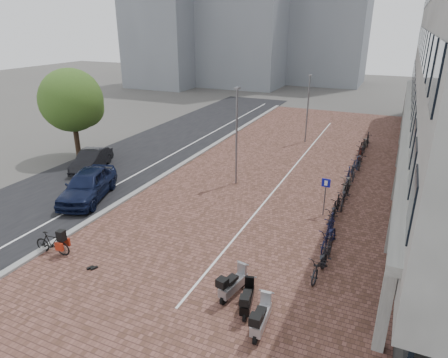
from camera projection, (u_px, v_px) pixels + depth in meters
ground at (168, 253)px, 17.21m from camera, size 140.00×140.00×0.00m
plaza_brick at (287, 171)px, 26.61m from camera, size 14.50×42.00×0.04m
street_asphalt at (151, 151)px, 30.80m from camera, size 8.00×50.00×0.03m
curb at (195, 157)px, 29.29m from camera, size 0.35×42.00×0.14m
lane_line at (173, 154)px, 30.03m from camera, size 0.12×44.00×0.00m
parking_line at (290, 171)px, 26.52m from camera, size 0.10×30.00×0.00m
car_navy at (88, 185)px, 22.19m from camera, size 3.52×5.36×1.70m
car_dark at (91, 160)px, 26.74m from camera, size 2.58×4.37×1.36m
hero_bike at (52, 243)px, 16.96m from camera, size 1.77×0.67×1.22m
shoes at (92, 269)px, 16.02m from camera, size 0.48×0.45×0.10m
scooter_front at (233, 283)px, 14.30m from camera, size 0.85×1.73×1.14m
scooter_mid at (247, 298)px, 13.59m from camera, size 0.80×1.60×1.05m
scooter_back at (261, 316)px, 12.67m from camera, size 0.63×1.70×1.15m
parking_sign at (325, 192)px, 20.00m from camera, size 0.43×0.10×2.08m
lamp_near at (236, 138)px, 23.50m from camera, size 0.12×0.12×5.88m
lamp_far at (307, 110)px, 32.06m from camera, size 0.12×0.12×5.49m
street_tree at (74, 102)px, 27.92m from camera, size 4.46×4.46×6.49m
bike_row at (350, 181)px, 23.66m from camera, size 1.13×21.46×1.05m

